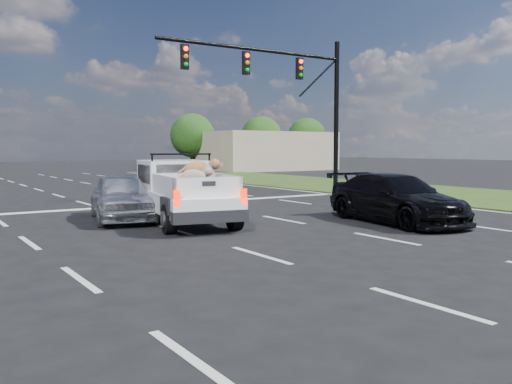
# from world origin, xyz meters

# --- Properties ---
(ground) EXTENTS (160.00, 160.00, 0.00)m
(ground) POSITION_xyz_m (0.00, 0.00, 0.00)
(ground) COLOR black
(ground) RESTS_ON ground
(road_markings) EXTENTS (17.75, 60.00, 0.01)m
(road_markings) POSITION_xyz_m (0.00, 6.56, 0.01)
(road_markings) COLOR silver
(road_markings) RESTS_ON ground
(grass_shoulder_right) EXTENTS (8.00, 60.00, 0.06)m
(grass_shoulder_right) POSITION_xyz_m (13.00, 6.00, 0.03)
(grass_shoulder_right) COLOR #253C12
(grass_shoulder_right) RESTS_ON ground
(traffic_signal) EXTENTS (9.11, 0.31, 7.00)m
(traffic_signal) POSITION_xyz_m (7.20, 10.50, 4.73)
(traffic_signal) COLOR black
(traffic_signal) RESTS_ON ground
(building_right) EXTENTS (12.00, 7.00, 3.60)m
(building_right) POSITION_xyz_m (22.00, 34.00, 1.80)
(building_right) COLOR tan
(building_right) RESTS_ON ground
(tree_far_d) EXTENTS (4.20, 4.20, 5.40)m
(tree_far_d) POSITION_xyz_m (16.00, 38.00, 3.29)
(tree_far_d) COLOR #332114
(tree_far_d) RESTS_ON ground
(tree_far_e) EXTENTS (4.20, 4.20, 5.40)m
(tree_far_e) POSITION_xyz_m (24.00, 38.00, 3.29)
(tree_far_e) COLOR #332114
(tree_far_e) RESTS_ON ground
(tree_far_f) EXTENTS (4.20, 4.20, 5.40)m
(tree_far_f) POSITION_xyz_m (30.00, 38.00, 3.29)
(tree_far_f) COLOR #332114
(tree_far_f) RESTS_ON ground
(pickup_truck) EXTENTS (2.85, 5.48, 1.95)m
(pickup_truck) POSITION_xyz_m (-0.90, 5.27, 0.91)
(pickup_truck) COLOR black
(pickup_truck) RESTS_ON ground
(silver_sedan) EXTENTS (2.52, 4.32, 1.38)m
(silver_sedan) POSITION_xyz_m (-2.20, 6.59, 0.69)
(silver_sedan) COLOR silver
(silver_sedan) RESTS_ON ground
(black_coupe) EXTENTS (2.59, 4.96, 1.37)m
(black_coupe) POSITION_xyz_m (4.07, 1.79, 0.69)
(black_coupe) COLOR black
(black_coupe) RESTS_ON ground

